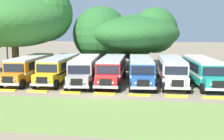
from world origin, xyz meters
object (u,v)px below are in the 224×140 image
object	(u,v)px
parked_bus_slot_3	(112,68)
secondary_tree	(18,20)
broad_shade_tree	(129,34)
parked_bus_slot_6	(202,70)
parked_bus_slot_1	(60,67)
parked_bus_slot_4	(141,69)
parked_bus_slot_0	(31,67)
parked_bus_slot_2	(85,68)
parked_bus_slot_5	(171,69)
utility_pole	(7,46)

from	to	relation	value
parked_bus_slot_3	secondary_tree	world-z (taller)	secondary_tree
broad_shade_tree	parked_bus_slot_6	bearing A→B (deg)	-50.23
parked_bus_slot_1	parked_bus_slot_4	distance (m)	9.57
parked_bus_slot_6	broad_shade_tree	size ratio (longest dim) A/B	0.70
parked_bus_slot_0	parked_bus_slot_1	xyz separation A→B (m)	(3.54, 0.25, 0.00)
parked_bus_slot_3	parked_bus_slot_4	world-z (taller)	same
parked_bus_slot_0	parked_bus_slot_2	bearing A→B (deg)	86.06
parked_bus_slot_1	broad_shade_tree	size ratio (longest dim) A/B	0.69
parked_bus_slot_1	broad_shade_tree	bearing A→B (deg)	146.45
parked_bus_slot_2	parked_bus_slot_5	size ratio (longest dim) A/B	1.01
parked_bus_slot_4	parked_bus_slot_3	bearing A→B (deg)	-92.71
parked_bus_slot_0	secondary_tree	xyz separation A→B (m)	(-4.54, 6.19, 5.75)
parked_bus_slot_4	broad_shade_tree	xyz separation A→B (m)	(-2.40, 11.39, 3.74)
parked_bus_slot_0	parked_bus_slot_3	size ratio (longest dim) A/B	1.00
parked_bus_slot_2	parked_bus_slot_3	size ratio (longest dim) A/B	1.01
parked_bus_slot_4	utility_pole	xyz separation A→B (m)	(-17.90, 3.06, 2.27)
parked_bus_slot_4	broad_shade_tree	world-z (taller)	broad_shade_tree
parked_bus_slot_5	parked_bus_slot_3	bearing A→B (deg)	-87.95
parked_bus_slot_2	secondary_tree	bearing A→B (deg)	-125.08
parked_bus_slot_5	utility_pole	xyz separation A→B (m)	(-21.32, 2.69, 2.27)
parked_bus_slot_0	parked_bus_slot_5	bearing A→B (deg)	90.08
parked_bus_slot_4	secondary_tree	distance (m)	19.50
parked_bus_slot_2	parked_bus_slot_3	xyz separation A→B (m)	(3.07, 0.34, 0.00)
parked_bus_slot_3	broad_shade_tree	world-z (taller)	broad_shade_tree
parked_bus_slot_4	utility_pole	distance (m)	18.30
parked_bus_slot_0	broad_shade_tree	xyz separation A→B (m)	(10.72, 11.63, 3.74)
parked_bus_slot_4	secondary_tree	bearing A→B (deg)	-113.50
parked_bus_slot_4	parked_bus_slot_6	size ratio (longest dim) A/B	1.00
parked_bus_slot_5	parked_bus_slot_6	world-z (taller)	same
parked_bus_slot_4	secondary_tree	xyz separation A→B (m)	(-17.66, 5.96, 5.75)
parked_bus_slot_2	parked_bus_slot_4	xyz separation A→B (m)	(6.34, 0.46, 0.00)
parked_bus_slot_4	broad_shade_tree	distance (m)	12.23
parked_bus_slot_1	parked_bus_slot_2	distance (m)	3.27
secondary_tree	utility_pole	size ratio (longest dim) A/B	2.16
parked_bus_slot_0	secondary_tree	bearing A→B (deg)	-145.71
parked_bus_slot_2	secondary_tree	distance (m)	14.22
parked_bus_slot_1	parked_bus_slot_6	world-z (taller)	same
parked_bus_slot_2	broad_shade_tree	xyz separation A→B (m)	(3.94, 11.86, 3.74)
parked_bus_slot_4	parked_bus_slot_6	distance (m)	6.79
parked_bus_slot_3	utility_pole	xyz separation A→B (m)	(-14.63, 3.18, 2.27)
parked_bus_slot_6	broad_shade_tree	world-z (taller)	broad_shade_tree
parked_bus_slot_1	parked_bus_slot_5	bearing A→B (deg)	90.20
parked_bus_slot_0	parked_bus_slot_5	size ratio (longest dim) A/B	1.00
parked_bus_slot_2	parked_bus_slot_1	bearing A→B (deg)	-103.93
parked_bus_slot_3	secondary_tree	size ratio (longest dim) A/B	0.70
parked_bus_slot_6	broad_shade_tree	distance (m)	14.82
parked_bus_slot_6	parked_bus_slot_0	bearing A→B (deg)	-93.13
secondary_tree	utility_pole	distance (m)	4.54
parked_bus_slot_1	parked_bus_slot_3	world-z (taller)	same
utility_pole	parked_bus_slot_5	bearing A→B (deg)	-7.20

